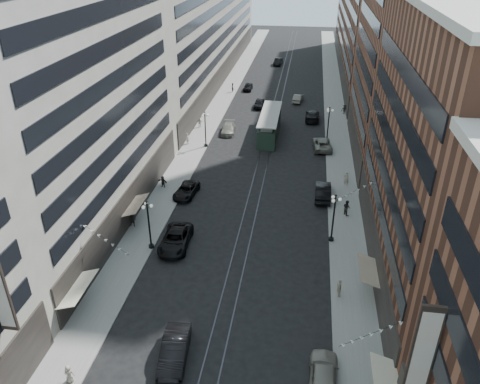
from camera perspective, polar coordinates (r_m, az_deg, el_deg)
The scene contains 37 objects.
ground at distance 75.64m, azimuth 3.51°, elevation 6.56°, with size 220.00×220.00×0.00m, color black.
sidewalk_west at distance 86.37m, azimuth -3.25°, elevation 9.46°, with size 4.00×180.00×0.15m, color gray.
sidewalk_east at distance 84.93m, azimuth 11.63°, elevation 8.58°, with size 4.00×180.00×0.15m, color gray.
rail_west at distance 85.01m, azimuth 3.66°, elevation 9.08°, with size 0.12×180.00×0.02m, color #2D2D33.
rail_east at distance 84.92m, azimuth 4.61°, elevation 9.03°, with size 0.12×180.00×0.02m, color #2D2D33.
building_west_mid at distance 50.58m, azimuth -18.96°, elevation 10.66°, with size 8.00×36.00×28.00m, color #ADA899.
building_west_far at distance 109.40m, azimuth -3.91°, elevation 20.47°, with size 8.00×90.00×26.00m, color #ADA899.
building_east_mid at distance 42.81m, azimuth 23.11°, elevation 3.85°, with size 8.00×30.00×24.00m, color brown.
building_east_tower at distance 67.30m, azimuth 19.35°, elevation 20.90°, with size 8.00×26.00×42.00m, color brown.
building_east_far at distance 116.64m, azimuth 14.75°, elevation 19.67°, with size 8.00×72.00×24.00m, color brown.
lamppost_sw_far at distance 47.87m, azimuth -11.05°, elevation -3.75°, with size 1.03×1.14×5.52m.
lamppost_sw_mid at distance 71.20m, azimuth -4.25°, elevation 7.78°, with size 1.03×1.14×5.52m.
lamppost_se_far at distance 49.03m, azimuth 11.34°, elevation -2.94°, with size 1.03×1.14×5.52m.
lamppost_se_mid at distance 74.41m, azimuth 10.72°, elevation 8.28°, with size 1.03×1.14×5.52m.
streetcar at distance 76.30m, azimuth 3.64°, elevation 8.12°, with size 2.95×13.32×3.68m.
car_2 at distance 49.05m, azimuth -7.85°, elevation -5.73°, with size 2.79×6.04×1.68m, color black.
car_4 at distance 36.16m, azimuth 10.14°, elevation -21.22°, with size 2.10×5.21×1.78m, color gray.
car_5 at distance 37.52m, azimuth -7.99°, elevation -18.64°, with size 1.88×5.40×1.78m, color black.
pedestrian_1 at distance 37.81m, azimuth -20.14°, elevation -20.08°, with size 0.74×0.41×1.52m, color gray.
pedestrian_2 at distance 52.78m, azimuth -12.99°, elevation -3.32°, with size 0.85×0.47×1.75m, color black.
pedestrian_4 at distance 43.10m, azimuth 12.00°, elevation -11.36°, with size 1.04×0.47×1.78m, color beige.
car_7 at distance 58.41m, azimuth -6.56°, elevation 0.19°, with size 2.28×4.94×1.37m, color black.
car_8 at distance 77.50m, azimuth -1.43°, elevation 7.74°, with size 2.07×5.10×1.48m, color gray.
car_9 at distance 100.94m, azimuth 0.99°, elevation 12.70°, with size 1.68×4.16×1.42m, color black.
car_10 at distance 58.29m, azimuth 10.09°, elevation 0.06°, with size 1.87×5.36×1.76m, color black.
car_11 at distance 72.30m, azimuth 9.97°, elevation 5.78°, with size 2.63×5.71×1.59m, color slate.
car_12 at distance 84.19m, azimuth 8.81°, elevation 9.21°, with size 2.39×5.87×1.70m, color black.
car_13 at distance 89.95m, azimuth 2.36°, elevation 10.73°, with size 1.80×4.48×1.53m, color black.
car_14 at distance 93.83m, azimuth 7.09°, elevation 11.28°, with size 1.57×4.49×1.48m, color slate.
pedestrian_5 at distance 60.48m, azimuth -9.39°, elevation 1.27°, with size 1.43×0.41×1.54m, color black.
pedestrian_6 at distance 79.86m, azimuth -4.94°, elevation 8.43°, with size 0.91×0.41×1.55m, color #9E9683.
pedestrian_7 at distance 54.99m, azimuth 12.87°, elevation -1.86°, with size 0.90×0.50×1.86m, color black.
pedestrian_8 at distance 61.61m, azimuth 12.82°, elevation 1.64°, with size 0.69×0.45×1.90m, color #ADA28F.
pedestrian_9 at distance 87.90m, azimuth 12.61°, elevation 9.81°, with size 1.12×0.46×1.73m, color black.
car_extra_0 at distance 122.98m, azimuth 4.67°, elevation 15.56°, with size 1.71×4.91×1.62m, color black.
pedestrian_extra_0 at distance 99.13m, azimuth -0.93°, elevation 12.62°, with size 0.67×0.44×1.83m, color black.
pedestrian_extra_1 at distance 73.13m, azimuth -6.39°, elevation 6.49°, with size 0.62×0.41×1.70m, color #A99C8C.
Camera 1 is at (5.63, -9.94, 28.24)m, focal length 35.00 mm.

